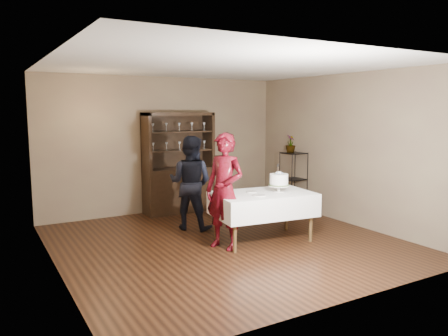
# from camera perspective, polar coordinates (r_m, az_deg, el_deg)

# --- Properties ---
(floor) EXTENTS (5.00, 5.00, 0.00)m
(floor) POSITION_cam_1_polar(r_m,az_deg,el_deg) (6.92, 0.34, -9.63)
(floor) COLOR black
(floor) RESTS_ON ground
(ceiling) EXTENTS (5.00, 5.00, 0.00)m
(ceiling) POSITION_cam_1_polar(r_m,az_deg,el_deg) (6.64, 0.36, 13.21)
(ceiling) COLOR silver
(ceiling) RESTS_ON back_wall
(back_wall) EXTENTS (5.00, 0.02, 2.70)m
(back_wall) POSITION_cam_1_polar(r_m,az_deg,el_deg) (8.89, -7.83, 3.02)
(back_wall) COLOR brown
(back_wall) RESTS_ON floor
(wall_left) EXTENTS (0.02, 5.00, 2.70)m
(wall_left) POSITION_cam_1_polar(r_m,az_deg,el_deg) (5.81, -21.45, 0.13)
(wall_left) COLOR brown
(wall_left) RESTS_ON floor
(wall_right) EXTENTS (0.02, 5.00, 2.70)m
(wall_right) POSITION_cam_1_polar(r_m,az_deg,el_deg) (8.19, 15.63, 2.42)
(wall_right) COLOR brown
(wall_right) RESTS_ON floor
(china_hutch) EXTENTS (1.40, 0.48, 2.00)m
(china_hutch) POSITION_cam_1_polar(r_m,az_deg,el_deg) (8.82, -5.94, -1.47)
(china_hutch) COLOR black
(china_hutch) RESTS_ON floor
(plant_etagere) EXTENTS (0.42, 0.42, 1.20)m
(plant_etagere) POSITION_cam_1_polar(r_m,az_deg,el_deg) (9.01, 9.04, -1.42)
(plant_etagere) COLOR black
(plant_etagere) RESTS_ON floor
(cake_table) EXTENTS (1.63, 1.11, 0.76)m
(cake_table) POSITION_cam_1_polar(r_m,az_deg,el_deg) (6.89, 5.11, -4.71)
(cake_table) COLOR silver
(cake_table) RESTS_ON floor
(woman) EXTENTS (0.64, 0.75, 1.73)m
(woman) POSITION_cam_1_polar(r_m,az_deg,el_deg) (6.44, 0.06, -3.02)
(woman) COLOR #3C0507
(woman) RESTS_ON floor
(man) EXTENTS (0.98, 0.99, 1.62)m
(man) POSITION_cam_1_polar(r_m,az_deg,el_deg) (7.52, -4.41, -1.93)
(man) COLOR black
(man) RESTS_ON floor
(cake) EXTENTS (0.38, 0.38, 0.45)m
(cake) POSITION_cam_1_polar(r_m,az_deg,el_deg) (6.94, 7.18, -1.65)
(cake) COLOR white
(cake) RESTS_ON cake_table
(plate_near) EXTENTS (0.26, 0.26, 0.01)m
(plate_near) POSITION_cam_1_polar(r_m,az_deg,el_deg) (6.61, 4.61, -3.58)
(plate_near) COLOR white
(plate_near) RESTS_ON cake_table
(plate_far) EXTENTS (0.20, 0.20, 0.01)m
(plate_far) POSITION_cam_1_polar(r_m,az_deg,el_deg) (6.89, 3.59, -3.12)
(plate_far) COLOR white
(plate_far) RESTS_ON cake_table
(potted_plant) EXTENTS (0.28, 0.28, 0.36)m
(potted_plant) POSITION_cam_1_polar(r_m,az_deg,el_deg) (8.94, 8.69, 3.13)
(potted_plant) COLOR #46622F
(potted_plant) RESTS_ON plant_etagere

